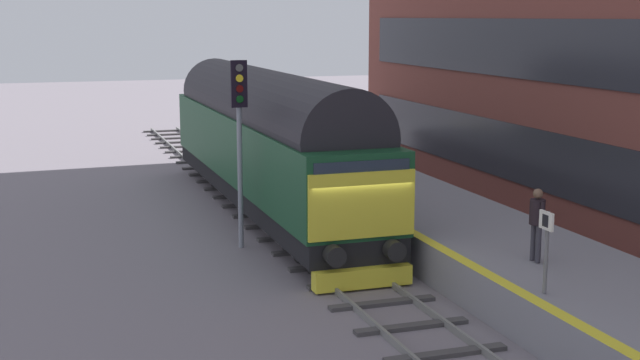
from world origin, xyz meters
name	(u,v)px	position (x,y,z in m)	size (l,w,h in m)	color
ground_plane	(346,276)	(0.00, 0.00, 0.00)	(140.00, 140.00, 0.00)	slate
track_main	(346,274)	(0.00, 0.00, 0.06)	(2.50, 60.00, 0.15)	slate
station_platform	(475,245)	(3.60, 0.00, 0.50)	(4.00, 44.00, 1.01)	gray
diesel_locomotive	(266,138)	(0.00, 7.56, 2.48)	(2.74, 17.68, 4.68)	black
signal_post_mid	(239,128)	(-1.83, 3.49, 3.37)	(0.44, 0.22, 5.20)	gray
platform_number_sign	(546,239)	(2.12, -5.47, 2.12)	(0.10, 0.44, 1.65)	slate
waiting_passenger	(537,218)	(3.22, -3.41, 1.99)	(0.34, 0.51, 1.64)	#38363F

